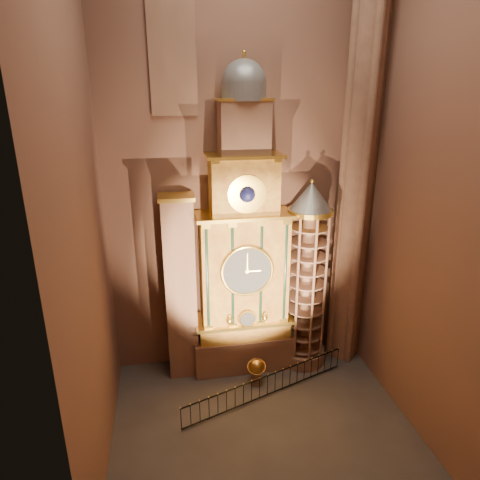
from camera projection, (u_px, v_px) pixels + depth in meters
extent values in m
plane|color=#383330|center=(263.00, 426.00, 20.32)|extent=(14.00, 14.00, 0.00)
plane|color=brown|center=(240.00, 173.00, 22.23)|extent=(22.00, 0.00, 22.00)
plane|color=brown|center=(80.00, 209.00, 15.48)|extent=(0.00, 22.00, 22.00)
plane|color=brown|center=(430.00, 193.00, 17.86)|extent=(0.00, 22.00, 22.00)
cube|color=#8C634C|center=(243.00, 348.00, 24.62)|extent=(5.60, 2.20, 2.00)
cube|color=brown|center=(243.00, 326.00, 24.13)|extent=(5.00, 2.00, 1.00)
cube|color=gold|center=(243.00, 318.00, 23.90)|extent=(5.40, 2.30, 0.18)
cube|color=brown|center=(243.00, 269.00, 22.96)|extent=(4.60, 2.00, 6.00)
cylinder|color=black|center=(207.00, 278.00, 21.82)|extent=(0.32, 0.32, 5.60)
cylinder|color=black|center=(232.00, 276.00, 22.04)|extent=(0.32, 0.32, 5.60)
cylinder|color=black|center=(261.00, 274.00, 22.29)|extent=(0.32, 0.32, 5.60)
cylinder|color=black|center=(285.00, 272.00, 22.52)|extent=(0.32, 0.32, 5.60)
cube|color=gold|center=(244.00, 214.00, 21.91)|extent=(5.00, 2.25, 0.18)
cylinder|color=#2D3033|center=(247.00, 271.00, 21.93)|extent=(2.60, 0.12, 2.60)
torus|color=gold|center=(247.00, 271.00, 21.88)|extent=(2.80, 0.16, 2.80)
cylinder|color=gold|center=(247.00, 319.00, 22.69)|extent=(0.90, 0.10, 0.90)
sphere|color=gold|center=(230.00, 321.00, 22.59)|extent=(0.36, 0.36, 0.36)
sphere|color=gold|center=(264.00, 317.00, 22.91)|extent=(0.36, 0.36, 0.36)
cube|color=brown|center=(244.00, 186.00, 21.47)|extent=(3.40, 1.80, 3.00)
sphere|color=#0B0E39|center=(247.00, 194.00, 20.69)|extent=(0.80, 0.80, 0.80)
cube|color=gold|center=(244.00, 155.00, 20.91)|extent=(3.80, 2.00, 0.15)
cube|color=#8C634C|center=(244.00, 129.00, 20.54)|extent=(2.40, 1.60, 2.60)
sphere|color=slate|center=(244.00, 83.00, 19.85)|extent=(2.10, 2.10, 2.10)
cylinder|color=gold|center=(244.00, 62.00, 19.55)|extent=(0.14, 0.14, 0.80)
cube|color=#8C634C|center=(181.00, 291.00, 22.72)|extent=(1.60, 1.40, 10.00)
cube|color=gold|center=(183.00, 327.00, 22.99)|extent=(1.35, 0.10, 2.10)
cube|color=#4E2714|center=(183.00, 328.00, 22.94)|extent=(1.05, 0.04, 1.75)
cube|color=gold|center=(180.00, 284.00, 22.13)|extent=(1.35, 0.10, 2.10)
cube|color=#4E2714|center=(181.00, 284.00, 22.07)|extent=(1.05, 0.04, 1.75)
cube|color=gold|center=(178.00, 236.00, 21.27)|extent=(1.35, 0.10, 2.10)
cube|color=#4E2714|center=(178.00, 237.00, 21.21)|extent=(1.05, 0.04, 1.75)
cube|color=gold|center=(176.00, 197.00, 21.03)|extent=(1.80, 1.60, 0.20)
cylinder|color=#8C634C|center=(302.00, 354.00, 25.14)|extent=(2.50, 2.50, 0.80)
cylinder|color=#8C634C|center=(306.00, 285.00, 23.65)|extent=(0.70, 0.70, 8.20)
cylinder|color=gold|center=(311.00, 211.00, 22.25)|extent=(2.40, 2.40, 0.25)
cone|color=slate|center=(311.00, 196.00, 21.99)|extent=(2.30, 2.30, 1.50)
sphere|color=gold|center=(312.00, 181.00, 21.72)|extent=(0.20, 0.20, 0.20)
cylinder|color=#8C634C|center=(358.00, 172.00, 22.34)|extent=(1.60, 1.60, 22.00)
cylinder|color=#8C634C|center=(372.00, 172.00, 22.48)|extent=(0.44, 0.44, 22.00)
cylinder|color=#8C634C|center=(344.00, 173.00, 22.21)|extent=(0.44, 0.44, 22.00)
cylinder|color=#8C634C|center=(352.00, 170.00, 23.09)|extent=(0.44, 0.44, 22.00)
cylinder|color=#8C634C|center=(365.00, 175.00, 21.60)|extent=(0.44, 0.44, 22.00)
cube|color=navy|center=(172.00, 57.00, 19.81)|extent=(2.00, 0.10, 5.00)
cube|color=#8C634C|center=(172.00, 57.00, 19.75)|extent=(2.20, 0.06, 5.20)
cylinder|color=#8C634C|center=(256.00, 378.00, 23.16)|extent=(0.55, 0.55, 0.64)
sphere|color=#BC8335|center=(257.00, 367.00, 22.92)|extent=(0.83, 0.83, 0.83)
torus|color=#BC8335|center=(257.00, 367.00, 22.92)|extent=(1.22, 1.18, 0.44)
cube|color=black|center=(268.00, 376.00, 21.84)|extent=(9.05, 3.30, 0.05)
cube|color=black|center=(267.00, 395.00, 22.23)|extent=(9.05, 3.30, 0.05)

